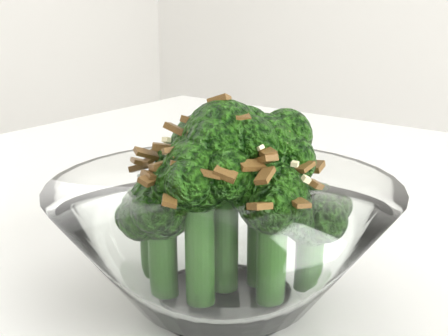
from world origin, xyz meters
The scene contains 1 object.
broccoli_dish centered at (-0.21, 0.00, 0.80)m, with size 0.21×0.21×0.13m.
Camera 1 is at (0.01, -0.30, 0.95)m, focal length 55.00 mm.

